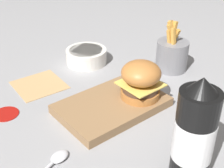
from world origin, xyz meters
TOP-DOWN VIEW (x-y plane):
  - ground_plane at (0.00, 0.00)m, footprint 6.00×6.00m
  - serving_board at (-0.04, 0.04)m, footprint 0.26×0.17m
  - burger at (0.03, 0.01)m, footprint 0.10×0.10m
  - ketchup_bottle at (-0.07, -0.22)m, footprint 0.07×0.07m
  - fries_basket at (0.23, 0.09)m, footprint 0.09×0.09m
  - side_bowl at (0.05, 0.29)m, footprint 0.13×0.13m
  - spoon at (-0.26, -0.04)m, footprint 0.15×0.07m
  - ketchup_puddle at (-0.26, 0.18)m, footprint 0.06×0.06m
  - parchment_square at (-0.13, 0.26)m, footprint 0.14×0.14m

SIDE VIEW (x-z plane):
  - ground_plane at x=0.00m, z-range 0.00..0.00m
  - parchment_square at x=-0.13m, z-range 0.00..0.00m
  - ketchup_puddle at x=-0.26m, z-range 0.00..0.00m
  - spoon at x=-0.26m, z-range 0.00..0.01m
  - serving_board at x=-0.04m, z-range 0.00..0.02m
  - side_bowl at x=0.05m, z-range 0.00..0.05m
  - fries_basket at x=0.23m, z-range -0.03..0.13m
  - burger at x=0.03m, z-range 0.02..0.12m
  - ketchup_bottle at x=-0.07m, z-range -0.01..0.20m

